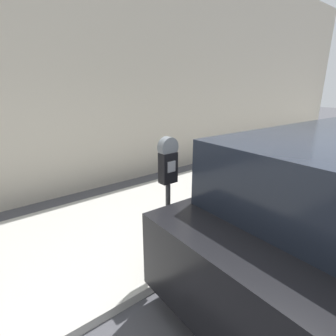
# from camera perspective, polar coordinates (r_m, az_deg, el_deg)

# --- Properties ---
(ground_plane) EXTENTS (60.00, 60.00, 0.00)m
(ground_plane) POSITION_cam_1_polar(r_m,az_deg,el_deg) (3.36, 17.55, -26.29)
(ground_plane) COLOR #47474C
(sidewalk) EXTENTS (24.00, 2.80, 0.11)m
(sidewalk) POSITION_cam_1_polar(r_m,az_deg,el_deg) (4.60, -6.18, -11.58)
(sidewalk) COLOR #ADAAA3
(sidewalk) RESTS_ON ground_plane
(building_facade) EXTENTS (24.00, 0.30, 5.54)m
(building_facade) POSITION_cam_1_polar(r_m,az_deg,el_deg) (6.03, -19.59, 21.21)
(building_facade) COLOR beige
(building_facade) RESTS_ON ground_plane
(parking_meter) EXTENTS (0.23, 0.13, 1.64)m
(parking_meter) POSITION_cam_1_polar(r_m,az_deg,el_deg) (2.98, 0.00, -1.63)
(parking_meter) COLOR #2D2D30
(parking_meter) RESTS_ON sidewalk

